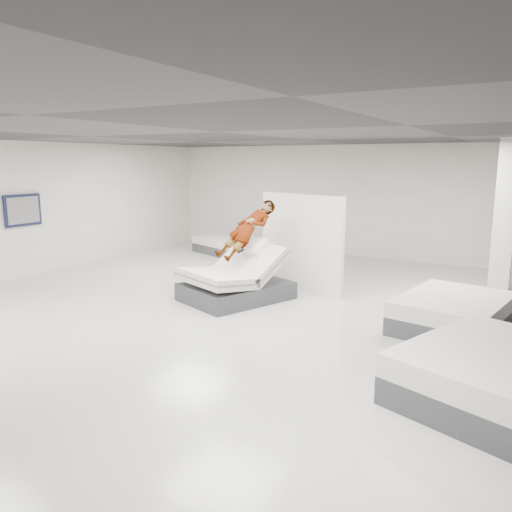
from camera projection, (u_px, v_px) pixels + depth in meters
name	position (u px, v px, depth m)	size (l,w,h in m)	color
room	(221.00, 230.00, 8.37)	(14.00, 14.04, 3.20)	beige
hero_bed	(235.00, 282.00, 9.94)	(2.09, 2.37, 1.20)	#3C3C41
person	(248.00, 239.00, 9.98)	(0.57, 0.38, 1.57)	slate
remote	(241.00, 251.00, 9.63)	(0.05, 0.14, 0.03)	black
divider_panel	(301.00, 242.00, 10.67)	(2.25, 0.10, 2.05)	white
flat_bed_right_far	(453.00, 313.00, 8.20)	(1.83, 2.24, 0.55)	#3C3C41
flat_bed_right_near	(494.00, 375.00, 5.75)	(2.33, 2.67, 0.62)	#3C3C41
flat_bed_left_far	(226.00, 245.00, 15.07)	(2.11, 1.85, 0.48)	#3C3C41
column	(505.00, 217.00, 10.25)	(0.40, 0.40, 3.20)	silver
wall_poster	(23.00, 210.00, 11.71)	(0.06, 0.95, 0.75)	black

